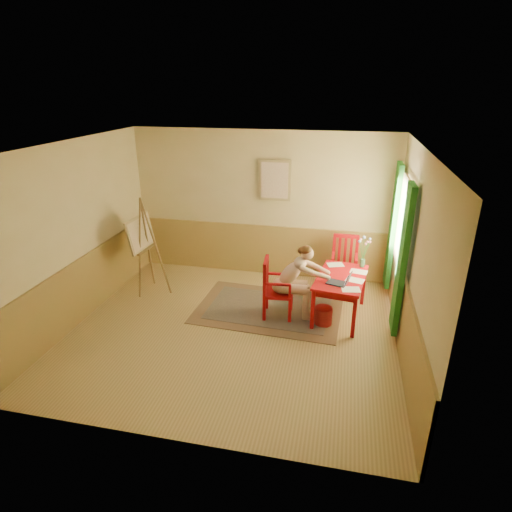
% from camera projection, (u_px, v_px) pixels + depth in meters
% --- Properties ---
extents(room, '(5.04, 4.54, 2.84)m').
position_uv_depth(room, '(231.00, 246.00, 6.05)').
color(room, tan).
rests_on(room, ground).
extents(wainscot, '(5.00, 4.50, 1.00)m').
position_uv_depth(wainscot, '(245.00, 280.00, 7.11)').
color(wainscot, tan).
rests_on(wainscot, room).
extents(window, '(0.12, 2.01, 2.20)m').
position_uv_depth(window, '(399.00, 237.00, 6.59)').
color(window, white).
rests_on(window, room).
extents(wall_portrait, '(0.60, 0.05, 0.76)m').
position_uv_depth(wall_portrait, '(275.00, 180.00, 7.80)').
color(wall_portrait, tan).
rests_on(wall_portrait, room).
extents(rug, '(2.48, 1.72, 0.02)m').
position_uv_depth(rug, '(269.00, 309.00, 7.18)').
color(rug, '#8C7251').
rests_on(rug, room).
extents(table, '(0.88, 1.29, 0.72)m').
position_uv_depth(table, '(341.00, 281.00, 6.74)').
color(table, '#B8070C').
rests_on(table, room).
extents(chair_left, '(0.49, 0.48, 1.00)m').
position_uv_depth(chair_left, '(275.00, 288.00, 6.81)').
color(chair_left, '#B8070C').
rests_on(chair_left, room).
extents(chair_back, '(0.46, 0.48, 1.04)m').
position_uv_depth(chair_back, '(344.00, 264.00, 7.65)').
color(chair_back, '#B8070C').
rests_on(chair_back, room).
extents(figure, '(0.94, 0.43, 1.25)m').
position_uv_depth(figure, '(295.00, 278.00, 6.71)').
color(figure, '#D3A98D').
rests_on(figure, room).
extents(laptop, '(0.40, 0.30, 0.21)m').
position_uv_depth(laptop, '(340.00, 282.00, 6.43)').
color(laptop, '#1E2338').
rests_on(laptop, table).
extents(papers, '(0.69, 1.14, 0.00)m').
position_uv_depth(papers, '(350.00, 276.00, 6.72)').
color(papers, white).
rests_on(papers, table).
extents(vase, '(0.23, 0.26, 0.52)m').
position_uv_depth(vase, '(363.00, 253.00, 6.99)').
color(vase, '#3F724C').
rests_on(vase, table).
extents(wastebasket, '(0.36, 0.36, 0.30)m').
position_uv_depth(wastebasket, '(323.00, 316.00, 6.69)').
color(wastebasket, red).
rests_on(wastebasket, room).
extents(easel, '(0.60, 0.78, 1.77)m').
position_uv_depth(easel, '(142.00, 237.00, 7.46)').
color(easel, brown).
rests_on(easel, room).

